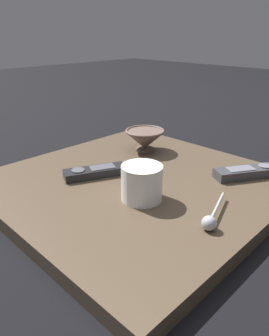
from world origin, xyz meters
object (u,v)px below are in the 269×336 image
object	(u,v)px
cereal_bowl	(145,139)
coffee_mug	(142,183)
tv_remote_far	(248,172)
teaspoon	(210,220)
tv_remote_near	(95,172)

from	to	relation	value
cereal_bowl	coffee_mug	distance (m)	0.31
coffee_mug	tv_remote_far	world-z (taller)	coffee_mug
tv_remote_far	cereal_bowl	bearing A→B (deg)	97.78
tv_remote_far	teaspoon	bearing A→B (deg)	-167.58
teaspoon	tv_remote_far	xyz separation A→B (m)	(0.27, 0.06, -0.00)
coffee_mug	teaspoon	size ratio (longest dim) A/B	0.66
cereal_bowl	tv_remote_near	distance (m)	0.23
cereal_bowl	tv_remote_far	bearing A→B (deg)	-82.22
tv_remote_far	coffee_mug	bearing A→B (deg)	158.20
tv_remote_near	tv_remote_far	distance (m)	0.39
coffee_mug	tv_remote_near	world-z (taller)	coffee_mug
cereal_bowl	coffee_mug	xyz separation A→B (m)	(-0.23, -0.21, 0.00)
tv_remote_far	tv_remote_near	bearing A→B (deg)	134.06
teaspoon	coffee_mug	bearing A→B (deg)	93.81
teaspoon	tv_remote_near	size ratio (longest dim) A/B	0.85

